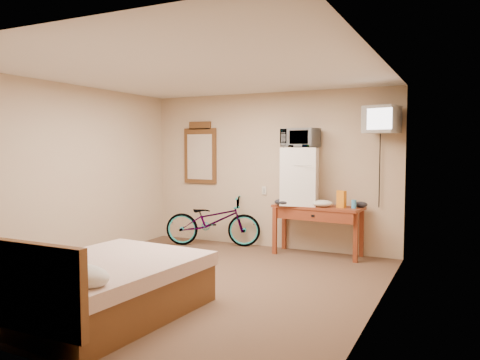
{
  "coord_description": "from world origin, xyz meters",
  "views": [
    {
      "loc": [
        2.89,
        -4.72,
        1.62
      ],
      "look_at": [
        0.16,
        0.89,
        1.19
      ],
      "focal_mm": 35.0,
      "sensor_mm": 36.0,
      "label": 1
    }
  ],
  "objects_px": {
    "microwave": "(300,138)",
    "blue_cup": "(354,204)",
    "wall_mirror": "(200,153)",
    "bed": "(99,287)",
    "mini_fridge": "(300,176)",
    "desk": "(317,214)",
    "bicycle": "(213,221)",
    "crt_television": "(382,120)"
  },
  "relations": [
    {
      "from": "desk",
      "to": "bicycle",
      "type": "xyz_separation_m",
      "value": [
        -1.75,
        -0.05,
        -0.21
      ]
    },
    {
      "from": "crt_television",
      "to": "bicycle",
      "type": "xyz_separation_m",
      "value": [
        -2.66,
        -0.07,
        -1.6
      ]
    },
    {
      "from": "crt_television",
      "to": "wall_mirror",
      "type": "relative_size",
      "value": 0.57
    },
    {
      "from": "desk",
      "to": "bed",
      "type": "relative_size",
      "value": 0.69
    },
    {
      "from": "desk",
      "to": "blue_cup",
      "type": "bearing_deg",
      "value": -2.69
    },
    {
      "from": "microwave",
      "to": "bicycle",
      "type": "xyz_separation_m",
      "value": [
        -1.46,
        -0.1,
        -1.35
      ]
    },
    {
      "from": "crt_television",
      "to": "blue_cup",
      "type": "bearing_deg",
      "value": -172.35
    },
    {
      "from": "crt_television",
      "to": "bed",
      "type": "height_order",
      "value": "crt_television"
    },
    {
      "from": "microwave",
      "to": "wall_mirror",
      "type": "distance_m",
      "value": 1.92
    },
    {
      "from": "blue_cup",
      "to": "bed",
      "type": "relative_size",
      "value": 0.06
    },
    {
      "from": "mini_fridge",
      "to": "wall_mirror",
      "type": "xyz_separation_m",
      "value": [
        -1.89,
        0.22,
        0.33
      ]
    },
    {
      "from": "wall_mirror",
      "to": "bed",
      "type": "distance_m",
      "value": 3.99
    },
    {
      "from": "wall_mirror",
      "to": "bed",
      "type": "height_order",
      "value": "wall_mirror"
    },
    {
      "from": "wall_mirror",
      "to": "bed",
      "type": "bearing_deg",
      "value": -73.97
    },
    {
      "from": "crt_television",
      "to": "bicycle",
      "type": "height_order",
      "value": "crt_television"
    },
    {
      "from": "bicycle",
      "to": "bed",
      "type": "height_order",
      "value": "bed"
    },
    {
      "from": "microwave",
      "to": "wall_mirror",
      "type": "relative_size",
      "value": 0.49
    },
    {
      "from": "crt_television",
      "to": "bicycle",
      "type": "bearing_deg",
      "value": -178.42
    },
    {
      "from": "blue_cup",
      "to": "bed",
      "type": "bearing_deg",
      "value": -116.59
    },
    {
      "from": "microwave",
      "to": "blue_cup",
      "type": "relative_size",
      "value": 4.25
    },
    {
      "from": "microwave",
      "to": "bicycle",
      "type": "bearing_deg",
      "value": -169.18
    },
    {
      "from": "desk",
      "to": "bed",
      "type": "xyz_separation_m",
      "value": [
        -1.13,
        -3.38,
        -0.33
      ]
    },
    {
      "from": "bicycle",
      "to": "bed",
      "type": "bearing_deg",
      "value": 170.88
    },
    {
      "from": "microwave",
      "to": "blue_cup",
      "type": "height_order",
      "value": "microwave"
    },
    {
      "from": "microwave",
      "to": "bed",
      "type": "height_order",
      "value": "microwave"
    },
    {
      "from": "wall_mirror",
      "to": "bed",
      "type": "relative_size",
      "value": 0.54
    },
    {
      "from": "microwave",
      "to": "bicycle",
      "type": "relative_size",
      "value": 0.33
    },
    {
      "from": "mini_fridge",
      "to": "crt_television",
      "type": "xyz_separation_m",
      "value": [
        1.19,
        -0.03,
        0.82
      ]
    },
    {
      "from": "blue_cup",
      "to": "bicycle",
      "type": "distance_m",
      "value": 2.34
    },
    {
      "from": "microwave",
      "to": "desk",
      "type": "bearing_deg",
      "value": -2.62
    },
    {
      "from": "microwave",
      "to": "wall_mirror",
      "type": "bearing_deg",
      "value": -179.81
    },
    {
      "from": "microwave",
      "to": "bicycle",
      "type": "distance_m",
      "value": 2.0
    },
    {
      "from": "blue_cup",
      "to": "crt_television",
      "type": "xyz_separation_m",
      "value": [
        0.35,
        0.05,
        1.2
      ]
    },
    {
      "from": "blue_cup",
      "to": "bed",
      "type": "xyz_separation_m",
      "value": [
        -1.68,
        -3.36,
        -0.51
      ]
    },
    {
      "from": "desk",
      "to": "wall_mirror",
      "type": "xyz_separation_m",
      "value": [
        -2.18,
        0.27,
        0.89
      ]
    },
    {
      "from": "desk",
      "to": "crt_television",
      "type": "xyz_separation_m",
      "value": [
        0.9,
        0.02,
        1.38
      ]
    },
    {
      "from": "wall_mirror",
      "to": "bed",
      "type": "xyz_separation_m",
      "value": [
        1.05,
        -3.66,
        -1.22
      ]
    },
    {
      "from": "desk",
      "to": "mini_fridge",
      "type": "distance_m",
      "value": 0.63
    },
    {
      "from": "mini_fridge",
      "to": "blue_cup",
      "type": "height_order",
      "value": "mini_fridge"
    },
    {
      "from": "blue_cup",
      "to": "wall_mirror",
      "type": "xyz_separation_m",
      "value": [
        -2.73,
        0.3,
        0.71
      ]
    },
    {
      "from": "desk",
      "to": "microwave",
      "type": "bearing_deg",
      "value": 170.46
    },
    {
      "from": "mini_fridge",
      "to": "desk",
      "type": "bearing_deg",
      "value": -9.51
    }
  ]
}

